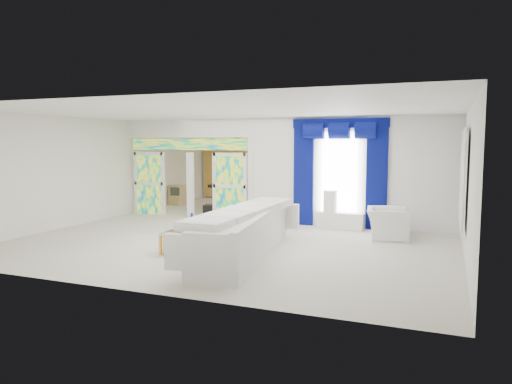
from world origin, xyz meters
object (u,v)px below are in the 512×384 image
at_px(console_table, 341,220).
at_px(armchair, 388,223).
at_px(white_sofa, 245,235).
at_px(grand_piano, 239,195).
at_px(coffee_table, 194,237).

distance_m(console_table, armchair, 1.64).
distance_m(white_sofa, grand_piano, 7.04).
distance_m(coffee_table, grand_piano, 6.30).
bearing_deg(coffee_table, console_table, 54.61).
bearing_deg(white_sofa, grand_piano, 106.37).
xyz_separation_m(console_table, armchair, (1.33, -0.94, 0.15)).
relative_size(console_table, armchair, 1.14).
bearing_deg(coffee_table, grand_piano, 104.76).
bearing_deg(armchair, console_table, 47.16).
xyz_separation_m(white_sofa, coffee_table, (-1.35, 0.30, -0.21)).
bearing_deg(coffee_table, white_sofa, -12.53).
distance_m(armchair, grand_piano, 6.47).
distance_m(coffee_table, armchair, 4.65).
bearing_deg(armchair, white_sofa, 131.66).
height_order(armchair, grand_piano, grand_piano).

